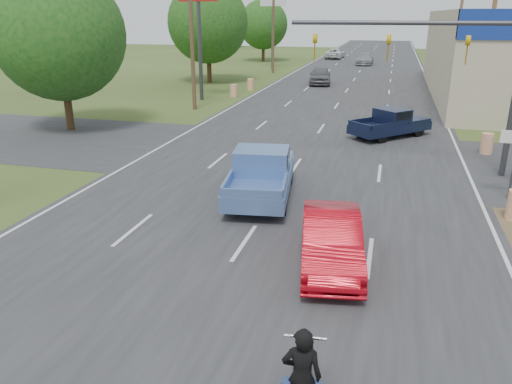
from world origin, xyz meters
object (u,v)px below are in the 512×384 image
(navy_pickup, at_px, (392,123))
(distant_car_grey, at_px, (320,76))
(distant_car_silver, at_px, (365,59))
(red_convertible, at_px, (331,240))
(rider, at_px, (301,382))
(blue_pickup, at_px, (262,172))
(distant_car_white, at_px, (335,54))

(navy_pickup, relative_size, distant_car_grey, 0.96)
(distant_car_silver, bearing_deg, distant_car_grey, -96.77)
(red_convertible, distance_m, distant_car_grey, 36.57)
(distant_car_grey, bearing_deg, rider, -89.38)
(red_convertible, height_order, distant_car_silver, distant_car_silver)
(blue_pickup, bearing_deg, navy_pickup, 60.00)
(blue_pickup, bearing_deg, distant_car_grey, 86.59)
(distant_car_grey, distance_m, distant_car_white, 29.41)
(distant_car_grey, distance_m, distant_car_silver, 21.19)
(red_convertible, relative_size, distant_car_white, 0.82)
(distant_car_grey, bearing_deg, distant_car_white, 86.67)
(navy_pickup, bearing_deg, distant_car_silver, 138.30)
(red_convertible, relative_size, distant_car_grey, 0.90)
(distant_car_white, bearing_deg, distant_car_grey, 96.19)
(blue_pickup, relative_size, distant_car_white, 1.07)
(red_convertible, distance_m, navy_pickup, 15.68)
(navy_pickup, bearing_deg, red_convertible, -52.13)
(navy_pickup, xyz_separation_m, distant_car_white, (-8.80, 49.88, -0.04))
(distant_car_grey, height_order, distant_car_white, distant_car_grey)
(red_convertible, height_order, blue_pickup, blue_pickup)
(rider, bearing_deg, distant_car_grey, -88.05)
(blue_pickup, distance_m, navy_pickup, 11.80)
(red_convertible, height_order, distant_car_grey, distant_car_grey)
(blue_pickup, relative_size, distant_car_silver, 1.08)
(rider, xyz_separation_m, distant_car_white, (-7.66, 71.22, -0.15))
(blue_pickup, height_order, navy_pickup, blue_pickup)
(red_convertible, bearing_deg, distant_car_white, 87.34)
(distant_car_white, bearing_deg, distant_car_silver, 122.53)
(red_convertible, height_order, rider, rider)
(distant_car_silver, bearing_deg, rider, -86.34)
(rider, distance_m, blue_pickup, 10.94)
(rider, distance_m, distant_car_white, 71.63)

